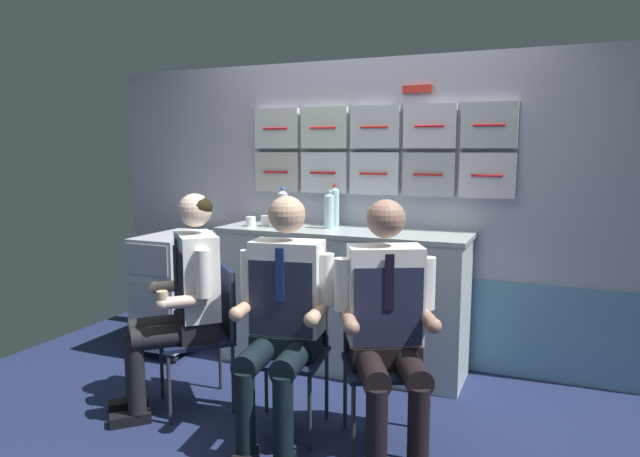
% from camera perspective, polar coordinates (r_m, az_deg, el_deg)
% --- Properties ---
extents(ground, '(4.80, 4.80, 0.04)m').
position_cam_1_polar(ground, '(3.23, -3.98, -20.48)').
color(ground, '#1C2548').
extents(galley_bulkhead, '(4.20, 0.14, 2.15)m').
position_cam_1_polar(galley_bulkhead, '(4.13, 4.62, 1.86)').
color(galley_bulkhead, '#A7A6B8').
rests_on(galley_bulkhead, ground).
extents(galley_counter, '(1.75, 0.53, 0.97)m').
position_cam_1_polar(galley_counter, '(4.00, 2.19, -7.00)').
color(galley_counter, '#B5C1C0').
rests_on(galley_counter, ground).
extents(service_trolley, '(0.40, 0.65, 0.88)m').
position_cam_1_polar(service_trolley, '(4.47, -14.21, -5.81)').
color(service_trolley, black).
rests_on(service_trolley, ground).
extents(folding_chair_left, '(0.57, 0.57, 0.83)m').
position_cam_1_polar(folding_chair_left, '(3.46, -10.87, -9.15)').
color(folding_chair_left, '#2D2D33').
rests_on(folding_chair_left, ground).
extents(crew_member_left, '(0.67, 0.66, 1.27)m').
position_cam_1_polar(crew_member_left, '(3.39, -13.60, -6.28)').
color(crew_member_left, black).
rests_on(crew_member_left, ground).
extents(folding_chair_center, '(0.46, 0.46, 0.83)m').
position_cam_1_polar(folding_chair_center, '(3.17, -2.90, -10.63)').
color(folding_chair_center, '#2D2D33').
rests_on(folding_chair_center, ground).
extents(crew_member_center, '(0.52, 0.67, 1.28)m').
position_cam_1_polar(crew_member_center, '(2.97, -3.84, -7.96)').
color(crew_member_center, black).
rests_on(crew_member_center, ground).
extents(folding_chair_right, '(0.54, 0.54, 0.83)m').
position_cam_1_polar(folding_chair_right, '(3.04, 6.19, -11.46)').
color(folding_chair_right, '#2D2D33').
rests_on(folding_chair_right, ground).
extents(crew_member_right, '(0.59, 0.70, 1.28)m').
position_cam_1_polar(crew_member_right, '(2.84, 6.80, -8.81)').
color(crew_member_right, black).
rests_on(crew_member_right, ground).
extents(water_bottle_clear, '(0.07, 0.07, 0.27)m').
position_cam_1_polar(water_bottle_clear, '(3.95, 0.93, 1.84)').
color(water_bottle_clear, silver).
rests_on(water_bottle_clear, galley_counter).
extents(water_bottle_tall, '(0.06, 0.06, 0.30)m').
position_cam_1_polar(water_bottle_tall, '(4.07, 1.49, 2.24)').
color(water_bottle_tall, '#ACDBDF').
rests_on(water_bottle_tall, galley_counter).
extents(water_bottle_short, '(0.07, 0.07, 0.28)m').
position_cam_1_polar(water_bottle_short, '(4.01, -3.77, 2.02)').
color(water_bottle_short, silver).
rests_on(water_bottle_short, galley_counter).
extents(paper_cup_tan, '(0.07, 0.07, 0.07)m').
position_cam_1_polar(paper_cup_tan, '(4.11, -5.49, 0.80)').
color(paper_cup_tan, white).
rests_on(paper_cup_tan, galley_counter).
extents(coffee_cup_spare, '(0.07, 0.07, 0.06)m').
position_cam_1_polar(coffee_cup_spare, '(3.87, 7.69, 0.19)').
color(coffee_cup_spare, navy).
rests_on(coffee_cup_spare, galley_counter).
extents(espresso_cup_small, '(0.07, 0.07, 0.07)m').
position_cam_1_polar(espresso_cup_small, '(4.11, -6.97, 0.74)').
color(espresso_cup_small, white).
rests_on(espresso_cup_small, galley_counter).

